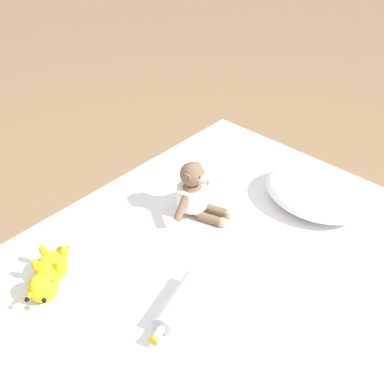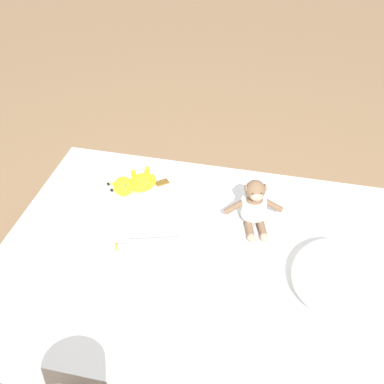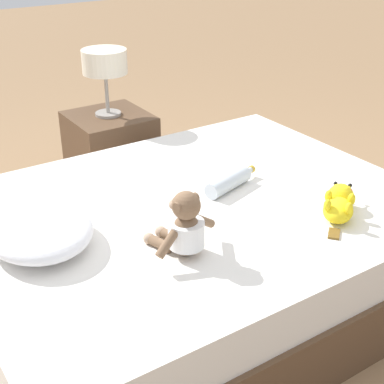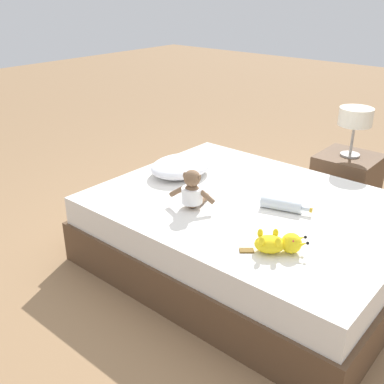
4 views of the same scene
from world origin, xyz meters
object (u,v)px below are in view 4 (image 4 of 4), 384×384
(plush_monkey, at_px, (193,192))
(glass_bottle, at_px, (282,205))
(pillow, at_px, (181,166))
(nightstand, at_px, (345,185))
(plush_yellow_creature, at_px, (279,243))
(bedside_lamp, at_px, (356,118))
(bed, at_px, (249,234))

(plush_monkey, distance_m, glass_bottle, 0.52)
(pillow, xyz_separation_m, nightstand, (1.02, -0.76, -0.26))
(glass_bottle, bearing_deg, plush_yellow_creature, -151.74)
(plush_monkey, bearing_deg, nightstand, -15.46)
(plush_monkey, relative_size, bedside_lamp, 0.79)
(bed, height_order, plush_yellow_creature, plush_yellow_creature)
(bed, relative_size, bedside_lamp, 5.17)
(nightstand, xyz_separation_m, bedside_lamp, (0.00, 0.00, 0.52))
(nightstand, bearing_deg, bedside_lamp, 0.00)
(plush_yellow_creature, relative_size, nightstand, 0.62)
(pillow, height_order, nightstand, pillow)
(bed, distance_m, plush_monkey, 0.48)
(pillow, bearing_deg, nightstand, -36.65)
(pillow, distance_m, plush_yellow_creature, 1.10)
(glass_bottle, xyz_separation_m, bedside_lamp, (1.04, 0.04, 0.28))
(plush_yellow_creature, bearing_deg, bedside_lamp, 10.16)
(bed, xyz_separation_m, plush_yellow_creature, (-0.38, -0.41, 0.27))
(plush_yellow_creature, distance_m, bedside_lamp, 1.49)
(nightstand, bearing_deg, bed, 171.82)
(pillow, distance_m, plush_monkey, 0.51)
(bed, relative_size, glass_bottle, 6.24)
(bed, xyz_separation_m, bedside_lamp, (1.06, -0.15, 0.53))
(nightstand, bearing_deg, plush_yellow_creature, -169.84)
(bed, bearing_deg, glass_bottle, -84.47)
(bed, distance_m, nightstand, 1.07)
(pillow, relative_size, plush_yellow_creature, 1.58)
(glass_bottle, relative_size, bedside_lamp, 0.83)
(bed, xyz_separation_m, glass_bottle, (0.02, -0.20, 0.26))
(plush_monkey, xyz_separation_m, glass_bottle, (0.30, -0.41, -0.06))
(pillow, relative_size, plush_monkey, 1.62)
(plush_yellow_creature, height_order, bedside_lamp, bedside_lamp)
(pillow, xyz_separation_m, bedside_lamp, (1.02, -0.76, 0.25))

